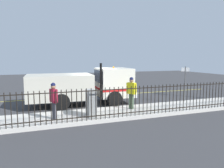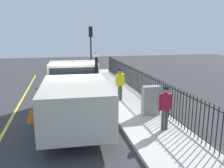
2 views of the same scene
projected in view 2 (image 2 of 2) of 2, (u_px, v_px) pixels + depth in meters
name	position (u px, v px, depth m)	size (l,w,h in m)	color
ground_plane	(71.00, 115.00, 10.66)	(55.22, 55.22, 0.00)	#38383A
sidewalk_slab	(134.00, 109.00, 11.30)	(2.45, 25.10, 0.15)	beige
lane_marking	(11.00, 120.00, 10.09)	(0.12, 22.59, 0.01)	yellow
work_truck	(75.00, 90.00, 9.99)	(2.65, 6.66, 2.65)	silver
worker_standing	(120.00, 81.00, 12.33)	(0.56, 0.46, 1.77)	yellow
pedestrian_distant	(165.00, 103.00, 8.46)	(0.61, 0.34, 1.70)	maroon
iron_fence	(154.00, 92.00, 11.35)	(0.04, 21.37, 1.47)	black
traffic_light_near	(91.00, 41.00, 19.15)	(0.30, 0.21, 4.13)	black
utility_cabinet	(151.00, 100.00, 10.22)	(0.77, 0.37, 1.30)	gray
traffic_cone	(32.00, 115.00, 9.78)	(0.46, 0.46, 0.65)	orange
street_sign	(96.00, 65.00, 16.04)	(0.30, 0.44, 2.27)	#4C4C4C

